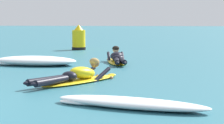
{
  "coord_description": "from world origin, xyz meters",
  "views": [
    {
      "loc": [
        4.74,
        -5.67,
        1.37
      ],
      "look_at": [
        3.37,
        6.21,
        0.17
      ],
      "focal_mm": 70.55,
      "sensor_mm": 36.0,
      "label": 1
    }
  ],
  "objects": [
    {
      "name": "surfer_far",
      "position": [
        3.37,
        7.64,
        0.14
      ],
      "size": [
        0.97,
        2.6,
        0.54
      ],
      "color": "yellow",
      "rests_on": "ground"
    },
    {
      "name": "ground_plane",
      "position": [
        0.0,
        10.0,
        0.0
      ],
      "size": [
        120.0,
        120.0,
        0.0
      ],
      "primitive_type": "plane",
      "color": "#2D6B7A"
    },
    {
      "name": "channel_marker_buoy",
      "position": [
        1.14,
        13.03,
        0.44
      ],
      "size": [
        0.6,
        0.6,
        1.09
      ],
      "color": "yellow",
      "rests_on": "ground"
    },
    {
      "name": "whitewater_back",
      "position": [
        1.08,
        6.7,
        0.13
      ],
      "size": [
        2.53,
        1.29,
        0.27
      ],
      "color": "white",
      "rests_on": "ground"
    },
    {
      "name": "surfer_near",
      "position": [
        2.95,
        3.44,
        0.14
      ],
      "size": [
        1.73,
        2.5,
        0.54
      ],
      "color": "yellow",
      "rests_on": "ground"
    },
    {
      "name": "whitewater_mid_right",
      "position": [
        4.27,
        0.94,
        0.07
      ],
      "size": [
        2.53,
        1.25,
        0.16
      ],
      "color": "white",
      "rests_on": "ground"
    }
  ]
}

